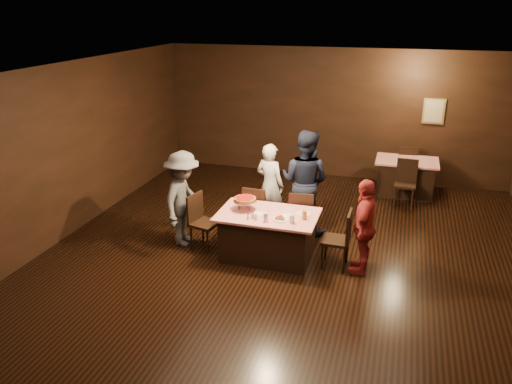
% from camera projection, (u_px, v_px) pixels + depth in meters
% --- Properties ---
extents(room, '(10.00, 10.04, 3.02)m').
position_uv_depth(room, '(283.00, 141.00, 6.89)').
color(room, black).
rests_on(room, ground).
extents(main_table, '(1.60, 1.00, 0.77)m').
position_uv_depth(main_table, '(268.00, 235.00, 8.11)').
color(main_table, red).
rests_on(main_table, ground).
extents(back_table, '(1.30, 0.90, 0.77)m').
position_uv_depth(back_table, '(405.00, 177.00, 10.81)').
color(back_table, '#A90B0F').
rests_on(back_table, ground).
extents(chair_far_left, '(0.44, 0.44, 0.95)m').
position_uv_depth(chair_far_left, '(257.00, 210.00, 8.85)').
color(chair_far_left, black).
rests_on(chair_far_left, ground).
extents(chair_far_right, '(0.46, 0.46, 0.95)m').
position_uv_depth(chair_far_right, '(301.00, 215.00, 8.64)').
color(chair_far_right, black).
rests_on(chair_far_right, ground).
extents(chair_end_left, '(0.51, 0.51, 0.95)m').
position_uv_depth(chair_end_left, '(205.00, 222.00, 8.37)').
color(chair_end_left, black).
rests_on(chair_end_left, ground).
extents(chair_end_right, '(0.42, 0.42, 0.95)m').
position_uv_depth(chair_end_right, '(336.00, 239.00, 7.78)').
color(chair_end_right, black).
rests_on(chair_end_right, ground).
extents(chair_back_near, '(0.44, 0.44, 0.95)m').
position_uv_depth(chair_back_near, '(405.00, 184.00, 10.15)').
color(chair_back_near, black).
rests_on(chair_back_near, ground).
extents(chair_back_far, '(0.46, 0.46, 0.95)m').
position_uv_depth(chair_back_far, '(406.00, 165.00, 11.31)').
color(chair_back_far, black).
rests_on(chair_back_far, ground).
extents(diner_white_jacket, '(0.66, 0.54, 1.57)m').
position_uv_depth(diner_white_jacket, '(270.00, 185.00, 9.19)').
color(diner_white_jacket, silver).
rests_on(diner_white_jacket, ground).
extents(diner_navy_hoodie, '(1.05, 0.90, 1.88)m').
position_uv_depth(diner_navy_hoodie, '(305.00, 182.00, 8.89)').
color(diner_navy_hoodie, black).
rests_on(diner_navy_hoodie, ground).
extents(diner_grey_knit, '(0.63, 1.08, 1.65)m').
position_uv_depth(diner_grey_knit, '(183.00, 199.00, 8.42)').
color(diner_grey_knit, '#4F4F53').
rests_on(diner_grey_knit, ground).
extents(diner_red_shirt, '(0.43, 0.91, 1.51)m').
position_uv_depth(diner_red_shirt, '(364.00, 227.00, 7.54)').
color(diner_red_shirt, '#AC2C29').
rests_on(diner_red_shirt, ground).
extents(pizza_stand, '(0.38, 0.38, 0.22)m').
position_uv_depth(pizza_stand, '(245.00, 199.00, 8.06)').
color(pizza_stand, black).
rests_on(pizza_stand, main_table).
extents(plate_with_slice, '(0.25, 0.25, 0.06)m').
position_uv_depth(plate_with_slice, '(280.00, 218.00, 7.73)').
color(plate_with_slice, white).
rests_on(plate_with_slice, main_table).
extents(plate_empty, '(0.25, 0.25, 0.01)m').
position_uv_depth(plate_empty, '(304.00, 214.00, 7.96)').
color(plate_empty, white).
rests_on(plate_empty, main_table).
extents(glass_front_left, '(0.08, 0.08, 0.14)m').
position_uv_depth(glass_front_left, '(266.00, 217.00, 7.66)').
color(glass_front_left, silver).
rests_on(glass_front_left, main_table).
extents(glass_front_right, '(0.08, 0.08, 0.14)m').
position_uv_depth(glass_front_right, '(292.00, 219.00, 7.60)').
color(glass_front_right, silver).
rests_on(glass_front_right, main_table).
extents(glass_amber, '(0.08, 0.08, 0.14)m').
position_uv_depth(glass_amber, '(304.00, 215.00, 7.74)').
color(glass_amber, '#BF7F26').
rests_on(glass_amber, main_table).
extents(condiments, '(0.17, 0.10, 0.09)m').
position_uv_depth(condiments, '(252.00, 216.00, 7.75)').
color(condiments, silver).
rests_on(condiments, main_table).
extents(napkin_center, '(0.19, 0.19, 0.01)m').
position_uv_depth(napkin_center, '(286.00, 216.00, 7.89)').
color(napkin_center, white).
rests_on(napkin_center, main_table).
extents(napkin_left, '(0.21, 0.21, 0.01)m').
position_uv_depth(napkin_left, '(258.00, 214.00, 7.97)').
color(napkin_left, white).
rests_on(napkin_left, main_table).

